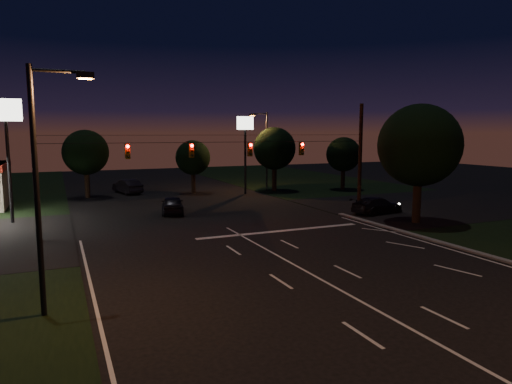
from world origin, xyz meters
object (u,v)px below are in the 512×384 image
utility_pole_right (358,213)px  car_cross (377,205)px  tree_right_near (418,146)px  car_oncoming_a (172,205)px  car_oncoming_b (127,186)px

utility_pole_right → car_cross: 1.67m
tree_right_near → car_oncoming_a: tree_right_near is taller
tree_right_near → car_oncoming_b: (-17.26, 25.67, -4.89)m
tree_right_near → car_oncoming_a: (-15.70, 11.01, -4.93)m
utility_pole_right → car_oncoming_b: 26.12m
car_oncoming_a → car_oncoming_b: (-1.56, 14.66, 0.03)m
car_oncoming_b → utility_pole_right: bearing=111.7°
utility_pole_right → car_oncoming_b: size_ratio=1.89×
car_oncoming_b → car_cross: car_oncoming_b is taller
car_oncoming_a → car_cross: car_oncoming_a is taller
utility_pole_right → car_oncoming_b: utility_pole_right is taller
car_cross → car_oncoming_b: bearing=29.5°
car_cross → tree_right_near: bearing=173.0°
tree_right_near → car_oncoming_a: bearing=145.0°
car_oncoming_a → car_oncoming_b: size_ratio=0.92×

